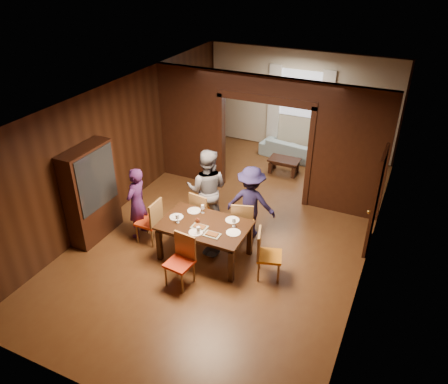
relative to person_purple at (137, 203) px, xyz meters
The scene contains 32 objects.
floor 2.20m from the person_purple, 33.23° to the left, with size 9.00×9.00×0.00m, color #573018.
ceiling 2.96m from the person_purple, 33.23° to the left, with size 5.50×9.00×0.02m, color silver.
room_walls 3.54m from the person_purple, 60.29° to the left, with size 5.52×9.01×2.90m.
person_purple is the anchor object (origin of this frame).
person_grey 1.46m from the person_purple, 37.66° to the left, with size 0.88×0.69×1.81m, color slate.
person_navy 2.32m from the person_purple, 25.39° to the left, with size 1.01×0.58×1.57m, color #1E1940.
sofa 5.31m from the person_purple, 70.37° to the left, with size 1.80×0.70×0.53m, color #96B7C5.
serving_bowl 1.67m from the person_purple, ahead, with size 0.32×0.32×0.08m, color black.
dining_table 1.64m from the person_purple, ahead, with size 1.67×1.04×0.76m, color black.
coffee_table 4.44m from the person_purple, 65.04° to the left, with size 0.80×0.50×0.40m, color black.
chair_left 0.43m from the person_purple, 15.36° to the right, with size 0.44×0.44×0.97m, color red, non-canonical shape.
chair_right 2.92m from the person_purple, ahead, with size 0.44×0.44×0.97m, color orange, non-canonical shape.
chair_far_l 1.39m from the person_purple, 30.97° to the left, with size 0.44×0.44×0.97m, color orange, non-canonical shape.
chair_far_r 2.19m from the person_purple, 19.41° to the left, with size 0.44×0.44×0.97m, color orange, non-canonical shape.
chair_near 1.83m from the person_purple, 32.11° to the right, with size 0.44×0.44×0.97m, color red, non-canonical shape.
hutch 0.92m from the person_purple, 155.25° to the right, with size 0.40×1.20×2.00m, color black.
door_right 4.72m from the person_purple, 20.20° to the left, with size 0.06×0.90×2.10m, color black.
window_far 5.90m from the person_purple, 72.84° to the left, with size 1.20×0.03×1.30m, color silver.
curtain_left 5.63m from the person_purple, 80.06° to the left, with size 0.35×0.06×2.40m, color white.
curtain_right 6.07m from the person_purple, 65.93° to the left, with size 0.35×0.06×2.40m, color white.
plate_left 0.99m from the person_purple, ahead, with size 0.27×0.27×0.01m, color silver.
plate_far_l 1.21m from the person_purple, 11.84° to the left, with size 0.27×0.27×0.01m, color silver.
plate_far_r 2.03m from the person_purple, ahead, with size 0.27×0.27×0.01m, color white.
plate_right 2.20m from the person_purple, ahead, with size 0.27×0.27×0.01m, color white.
plate_near 1.61m from the person_purple, 13.73° to the right, with size 0.27×0.27×0.01m, color silver.
platter_a 1.57m from the person_purple, ahead, with size 0.30×0.20×0.04m, color gray.
platter_b 1.90m from the person_purple, 10.07° to the right, with size 0.30×0.20×0.04m, color gray.
wineglass_left 1.13m from the person_purple, 12.42° to the right, with size 0.08×0.08×0.18m, color silver, non-canonical shape.
wineglass_far 1.40m from the person_purple, 10.84° to the left, with size 0.08×0.08×0.18m, color silver, non-canonical shape.
wineglass_right 2.12m from the person_purple, ahead, with size 0.08×0.08×0.18m, color white, non-canonical shape.
tumbler 1.67m from the person_purple, 13.37° to the right, with size 0.07×0.07×0.14m, color silver.
condiment_jar 1.46m from the person_purple, ahead, with size 0.08×0.08×0.11m, color #532313, non-canonical shape.
Camera 1 is at (3.09, -7.23, 5.41)m, focal length 35.00 mm.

